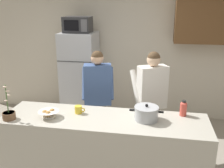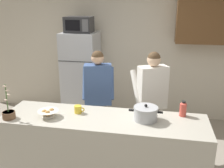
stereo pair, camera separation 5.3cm
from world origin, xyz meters
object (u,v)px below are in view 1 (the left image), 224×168
Objects in this scene: bread_bowl at (49,113)px; person_by_sink at (152,93)px; person_near_pot at (98,90)px; bottle_near_edge at (183,108)px; refrigerator at (80,77)px; microwave at (78,25)px; coffee_mug at (79,110)px; cooking_pot at (146,113)px; potted_orchid at (9,114)px.

person_by_sink is at bearing 36.32° from bread_bowl.
person_near_pot reaches higher than bottle_near_edge.
person_by_sink reaches higher than bottle_near_edge.
refrigerator is 8.81× the size of bottle_near_edge.
refrigerator is 3.54× the size of microwave.
person_by_sink is at bearing 38.54° from coffee_mug.
person_by_sink is at bearing 86.79° from cooking_pot.
refrigerator reaches higher than person_near_pot.
bread_bowl is 1.62m from bottle_near_edge.
person_by_sink is at bearing 31.55° from potted_orchid.
bread_bowl is 0.59× the size of potted_orchid.
bottle_near_edge is at bearing -42.20° from refrigerator.
bread_bowl is at bearing 15.96° from potted_orchid.
person_near_pot reaches higher than bread_bowl.
person_by_sink is 0.67m from bottle_near_edge.
potted_orchid is (-0.44, -0.13, 0.01)m from bread_bowl.
bottle_near_edge is at bearing -41.81° from microwave.
microwave reaches higher than bottle_near_edge.
person_near_pot is 8.16× the size of bottle_near_edge.
cooking_pot is at bearing -53.06° from microwave.
microwave is at bearing 106.31° from coffee_mug.
person_near_pot is at bearing -59.91° from microwave.
person_by_sink is at bearing -37.09° from microwave.
refrigerator reaches higher than potted_orchid.
person_near_pot is (0.59, -1.03, 0.12)m from refrigerator.
cooking_pot is at bearing 6.71° from bread_bowl.
refrigerator is at bearing 90.07° from microwave.
microwave reaches higher than person_by_sink.
microwave reaches higher than coffee_mug.
coffee_mug is 0.81m from potted_orchid.
bread_bowl is at bearing -143.68° from person_by_sink.
bread_bowl is at bearing -84.30° from refrigerator.
coffee_mug is at bearing -73.69° from microwave.
microwave is 2.49× the size of bottle_near_edge.
person_by_sink reaches higher than potted_orchid.
person_by_sink reaches higher than bread_bowl.
refrigerator is 1.84m from coffee_mug.
coffee_mug is (-0.83, 0.04, -0.03)m from cooking_pot.
cooking_pot is 0.83m from coffee_mug.
person_near_pot is at bearing 134.34° from cooking_pot.
person_near_pot is 0.99× the size of person_by_sink.
refrigerator is at bearing 106.12° from coffee_mug.
microwave is at bearing 142.91° from person_by_sink.
cooking_pot is at bearing -93.21° from person_by_sink.
person_near_pot is 6.33× the size of bread_bowl.
person_near_pot is 0.99m from bread_bowl.
bread_bowl is (0.19, -1.94, 0.12)m from refrigerator.
bread_bowl is (-1.15, -0.14, -0.03)m from cooking_pot.
microwave reaches higher than cooking_pot.
coffee_mug is 0.68× the size of bottle_near_edge.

